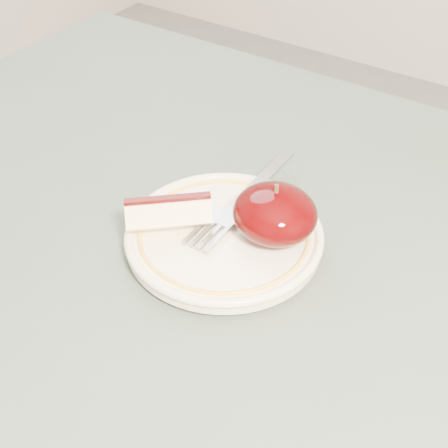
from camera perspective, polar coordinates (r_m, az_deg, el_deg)
The scene contains 5 objects.
table at distance 0.63m, azimuth -7.21°, elevation -10.94°, with size 0.90×0.90×0.75m.
plate at distance 0.58m, azimuth 0.00°, elevation -1.05°, with size 0.19×0.19×0.02m.
apple_half at distance 0.56m, azimuth 4.67°, elevation 0.96°, with size 0.08×0.07×0.06m.
apple_wedge at distance 0.57m, azimuth -5.09°, elevation 0.91°, with size 0.08×0.08×0.04m.
fork at distance 0.61m, azimuth 1.76°, elevation 2.34°, with size 0.03×0.18×0.00m.
Camera 1 is at (0.28, -0.28, 1.15)m, focal length 50.00 mm.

